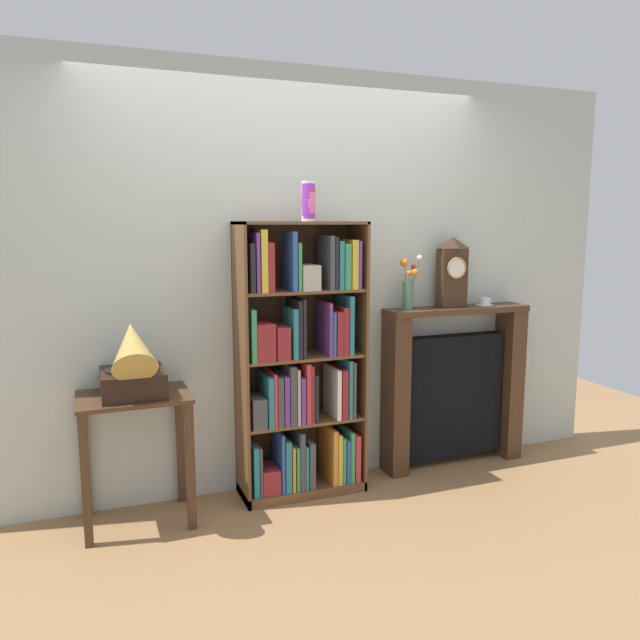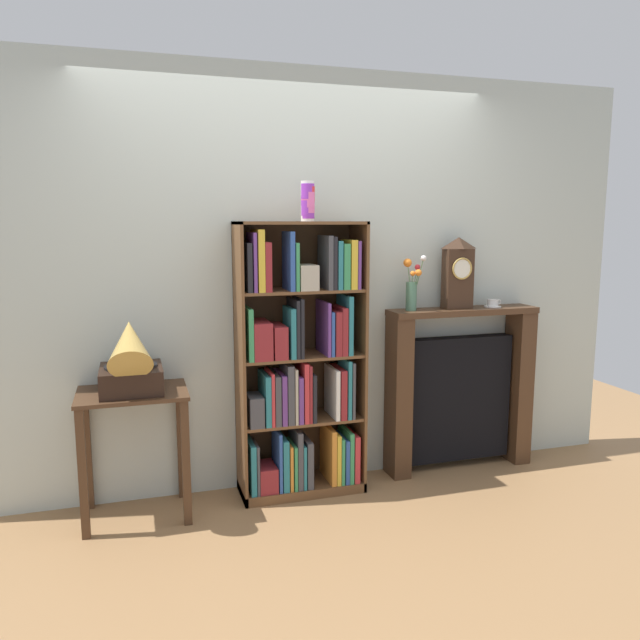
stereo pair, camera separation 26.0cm
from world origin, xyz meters
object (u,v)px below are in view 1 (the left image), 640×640
Objects in this scene: bookshelf at (300,374)px; teacup_with_saucer at (485,302)px; mantel_clock at (452,272)px; fireplace_mantel at (453,387)px; flower_vase at (408,287)px; gramophone at (133,365)px; side_table_left at (135,429)px; cup_stack at (308,201)px.

teacup_with_saucer is at bearing 2.40° from bookshelf.
bookshelf is at bearing -177.11° from mantel_clock.
teacup_with_saucer is at bearing -4.59° from fireplace_mantel.
bookshelf reaches higher than flower_vase.
bookshelf is 3.57× the size of mantel_clock.
bookshelf is at bearing 6.17° from gramophone.
bookshelf is 1.01m from side_table_left.
flower_vase is at bearing 5.26° from gramophone.
bookshelf is 2.27× the size of side_table_left.
fireplace_mantel is 0.63m from teacup_with_saucer.
bookshelf is 1.42m from teacup_with_saucer.
teacup_with_saucer is at bearing 0.22° from flower_vase.
side_table_left is at bearing -176.59° from flower_vase.
side_table_left is 2.07× the size of flower_vase.
flower_vase is (1.75, 0.16, 0.34)m from gramophone.
bookshelf is at bearing 2.87° from side_table_left.
fireplace_mantel is 2.36× the size of mantel_clock.
mantel_clock is (2.07, 0.16, 0.42)m from gramophone.
gramophone is 1.04× the size of mantel_clock.
gramophone is at bearing -175.12° from fireplace_mantel.
cup_stack is 0.65× the size of flower_vase.
flower_vase is at bearing 3.41° from side_table_left.
side_table_left is (-0.98, -0.05, -0.21)m from bookshelf.
mantel_clock reaches higher than flower_vase.
flower_vase reaches higher than gramophone.
fireplace_mantel is at bearing 3.76° from bookshelf.
bookshelf is 1.00m from gramophone.
cup_stack is 0.32× the size of side_table_left.
gramophone is (-1.03, -0.09, -0.87)m from cup_stack.
fireplace_mantel is 3.11× the size of flower_vase.
bookshelf is 1.51× the size of fireplace_mantel.
flower_vase reaches higher than fireplace_mantel.
teacup_with_saucer is (0.27, 0.00, -0.21)m from mantel_clock.
mantel_clock is (-0.05, -0.02, 0.80)m from fireplace_mantel.
flower_vase is (-0.38, -0.02, 0.71)m from fireplace_mantel.
gramophone is 2.12m from mantel_clock.
bookshelf is 4.71× the size of flower_vase.
cup_stack reaches higher than flower_vase.
flower_vase is 0.61m from teacup_with_saucer.
teacup_with_saucer is (0.22, -0.02, 0.59)m from fireplace_mantel.
gramophone is 2.36m from teacup_with_saucer.
teacup_with_saucer is (1.32, 0.07, -0.66)m from cup_stack.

